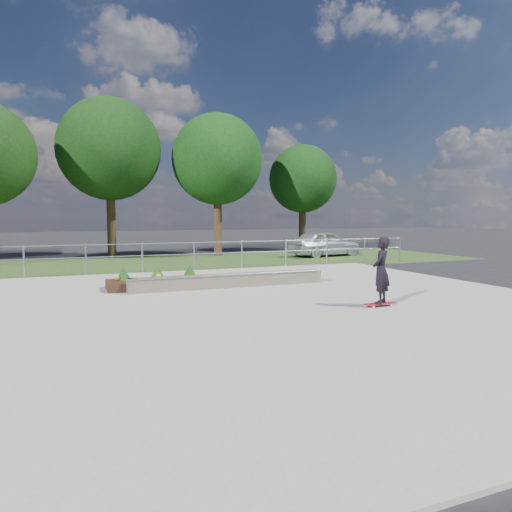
# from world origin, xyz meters

# --- Properties ---
(ground) EXTENTS (120.00, 120.00, 0.00)m
(ground) POSITION_xyz_m (0.00, 0.00, 0.00)
(ground) COLOR black
(ground) RESTS_ON ground
(grass_verge) EXTENTS (30.00, 8.00, 0.02)m
(grass_verge) POSITION_xyz_m (0.00, 11.00, 0.01)
(grass_verge) COLOR #2D4A1D
(grass_verge) RESTS_ON ground
(concrete_slab) EXTENTS (15.00, 15.00, 0.06)m
(concrete_slab) POSITION_xyz_m (0.00, 0.00, 0.03)
(concrete_slab) COLOR #A59E92
(concrete_slab) RESTS_ON ground
(fence) EXTENTS (20.06, 0.06, 1.20)m
(fence) POSITION_xyz_m (0.00, 7.50, 0.77)
(fence) COLOR gray
(fence) RESTS_ON ground
(tree_mid_left) EXTENTS (5.25, 5.25, 8.25)m
(tree_mid_left) POSITION_xyz_m (-2.50, 15.00, 5.61)
(tree_mid_left) COLOR #302013
(tree_mid_left) RESTS_ON ground
(tree_mid_right) EXTENTS (4.90, 4.90, 7.70)m
(tree_mid_right) POSITION_xyz_m (3.00, 14.00, 5.23)
(tree_mid_right) COLOR #382316
(tree_mid_right) RESTS_ON ground
(tree_far_right) EXTENTS (4.20, 4.20, 6.60)m
(tree_far_right) POSITION_xyz_m (9.00, 15.50, 4.48)
(tree_far_right) COLOR #352415
(tree_far_right) RESTS_ON ground
(grind_ledge) EXTENTS (6.00, 0.44, 0.43)m
(grind_ledge) POSITION_xyz_m (-0.08, 2.86, 0.26)
(grind_ledge) COLOR brown
(grind_ledge) RESTS_ON concrete_slab
(planter_bed) EXTENTS (3.00, 1.20, 0.61)m
(planter_bed) POSITION_xyz_m (-2.06, 3.68, 0.24)
(planter_bed) COLOR black
(planter_bed) RESTS_ON concrete_slab
(skateboarder) EXTENTS (0.80, 0.65, 1.64)m
(skateboarder) POSITION_xyz_m (2.25, -1.25, 0.91)
(skateboarder) COLOR white
(skateboarder) RESTS_ON concrete_slab
(parked_car) EXTENTS (4.37, 2.30, 1.42)m
(parked_car) POSITION_xyz_m (8.24, 11.53, 0.71)
(parked_car) COLOR silver
(parked_car) RESTS_ON ground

